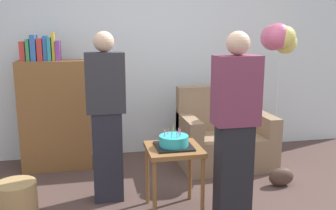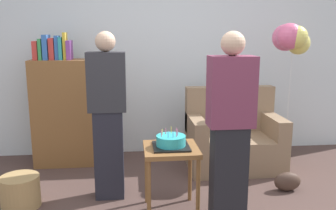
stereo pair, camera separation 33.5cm
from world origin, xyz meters
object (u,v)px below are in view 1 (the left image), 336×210
object	(u,v)px
couch	(224,138)
balloon_bunch	(279,38)
side_table	(174,157)
birthday_cake	(174,142)
wicker_basket	(17,198)
handbag	(281,177)
person_holding_cake	(235,130)
bookshelf	(55,112)
person_blowing_candles	(106,117)

from	to	relation	value
couch	balloon_bunch	world-z (taller)	balloon_bunch
side_table	birthday_cake	distance (m)	0.15
wicker_basket	handbag	bearing A→B (deg)	1.49
handbag	person_holding_cake	bearing A→B (deg)	-142.71
couch	bookshelf	xyz separation A→B (m)	(-2.02, 0.32, 0.35)
handbag	balloon_bunch	distance (m)	1.61
birthday_cake	person_holding_cake	distance (m)	0.56
couch	side_table	bearing A→B (deg)	-129.96
birthday_cake	person_blowing_candles	bearing A→B (deg)	146.05
person_blowing_candles	balloon_bunch	size ratio (longest dim) A/B	0.95
bookshelf	birthday_cake	xyz separation A→B (m)	(1.13, -1.37, -0.02)
person_blowing_candles	balloon_bunch	xyz separation A→B (m)	(2.06, 0.58, 0.72)
person_blowing_candles	person_holding_cake	world-z (taller)	same
wicker_basket	person_holding_cake	bearing A→B (deg)	-16.59
bookshelf	side_table	bearing A→B (deg)	-50.47
birthday_cake	couch	bearing A→B (deg)	50.04
couch	side_table	world-z (taller)	couch
person_holding_cake	couch	bearing A→B (deg)	-80.49
handbag	wicker_basket	bearing A→B (deg)	-178.51
birthday_cake	wicker_basket	size ratio (longest dim) A/B	0.89
couch	balloon_bunch	distance (m)	1.36
birthday_cake	person_holding_cake	bearing A→B (deg)	-34.51
birthday_cake	wicker_basket	bearing A→B (deg)	170.10
bookshelf	balloon_bunch	size ratio (longest dim) A/B	0.94
person_holding_cake	balloon_bunch	size ratio (longest dim) A/B	0.95
birthday_cake	handbag	xyz separation A→B (m)	(1.25, 0.31, -0.57)
side_table	handbag	distance (m)	1.36
person_blowing_candles	balloon_bunch	distance (m)	2.26
bookshelf	handbag	distance (m)	2.68
couch	birthday_cake	world-z (taller)	couch
person_holding_cake	balloon_bunch	xyz separation A→B (m)	(1.05, 1.27, 0.72)
wicker_basket	handbag	xyz separation A→B (m)	(2.65, 0.07, -0.05)
couch	balloon_bunch	xyz separation A→B (m)	(0.61, -0.09, 1.21)
side_table	wicker_basket	xyz separation A→B (m)	(-1.40, 0.24, -0.37)
person_holding_cake	person_blowing_candles	bearing A→B (deg)	-6.78
handbag	balloon_bunch	size ratio (longest dim) A/B	0.16
couch	handbag	world-z (taller)	couch
bookshelf	person_holding_cake	xyz separation A→B (m)	(1.58, -1.68, 0.14)
handbag	bookshelf	bearing A→B (deg)	156.03
couch	birthday_cake	distance (m)	1.41
wicker_basket	handbag	size ratio (longest dim) A/B	1.29
birthday_cake	person_blowing_candles	xyz separation A→B (m)	(-0.57, 0.38, 0.16)
person_blowing_candles	handbag	size ratio (longest dim) A/B	5.82
bookshelf	handbag	size ratio (longest dim) A/B	5.78
birthday_cake	balloon_bunch	size ratio (longest dim) A/B	0.19
birthday_cake	handbag	world-z (taller)	birthday_cake
couch	person_blowing_candles	xyz separation A→B (m)	(-1.45, -0.67, 0.49)
person_holding_cake	wicker_basket	world-z (taller)	person_holding_cake
couch	handbag	distance (m)	0.86
couch	person_blowing_candles	distance (m)	1.67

